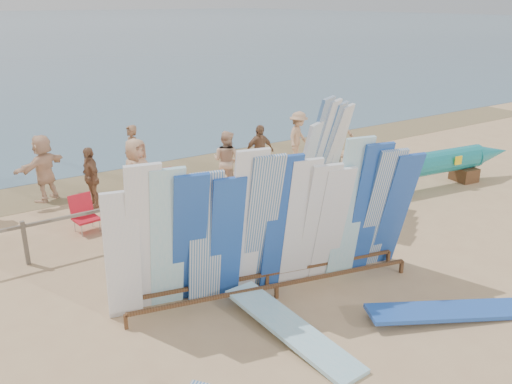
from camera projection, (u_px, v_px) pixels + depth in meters
ground at (191, 301)px, 9.26m from camera, size 160.00×160.00×0.00m
wet_sand_strip at (71, 187)px, 14.90m from camera, size 40.00×2.60×0.01m
fence at (124, 213)px, 11.40m from camera, size 12.08×0.08×0.90m
main_surfboard_rack at (272, 228)px, 9.14m from camera, size 5.50×1.87×2.75m
side_surfboard_rack at (321, 162)px, 12.56m from camera, size 2.56×1.74×2.93m
outrigger_canoe at (413, 168)px, 14.37m from camera, size 7.16×1.48×1.02m
vendor_table at (266, 238)px, 10.88m from camera, size 0.91×0.77×1.04m
flat_board_b at (290, 336)px, 8.32m from camera, size 0.76×2.73×0.27m
flat_board_d at (448, 317)px, 8.82m from camera, size 2.69×1.63×0.22m
beach_chair_left at (86, 221)px, 11.98m from camera, size 0.58×0.60×0.82m
beach_chair_right at (163, 199)px, 13.29m from camera, size 0.73×0.73×0.81m
stroller at (169, 197)px, 12.87m from camera, size 0.60×0.82×1.08m
beachgoer_extra_0 at (341, 132)px, 17.42m from camera, size 1.09×0.48×1.67m
beachgoer_5 at (44, 168)px, 13.65m from camera, size 1.62×1.30×1.72m
beachgoer_8 at (227, 161)px, 14.43m from camera, size 0.72×0.87×1.62m
beachgoer_4 at (91, 177)px, 13.23m from camera, size 0.43×0.91×1.53m
beachgoer_10 at (259, 152)px, 15.35m from camera, size 0.94×0.46×1.57m
beachgoer_7 at (132, 155)px, 14.86m from camera, size 0.39×0.64×1.67m
beachgoer_9 at (298, 137)px, 16.93m from camera, size 1.11×0.90×1.61m
beachgoer_6 at (137, 175)px, 12.95m from camera, size 0.97×0.80×1.80m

